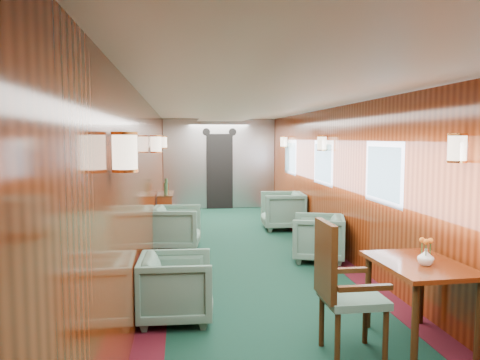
{
  "coord_description": "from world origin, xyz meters",
  "views": [
    {
      "loc": [
        -1.05,
        -6.58,
        1.89
      ],
      "look_at": [
        0.0,
        1.57,
        1.15
      ],
      "focal_mm": 35.0,
      "sensor_mm": 36.0,
      "label": 1
    }
  ],
  "objects_px": {
    "side_chair": "(341,284)",
    "armchair_left_near": "(176,287)",
    "credenza": "(165,214)",
    "dining_table": "(419,276)",
    "armchair_right_far": "(283,211)",
    "armchair_left_far": "(176,228)",
    "armchair_right_near": "(318,238)"
  },
  "relations": [
    {
      "from": "side_chair",
      "to": "armchair_left_near",
      "type": "xyz_separation_m",
      "value": [
        -1.41,
        1.0,
        -0.3
      ]
    },
    {
      "from": "credenza",
      "to": "armchair_left_far",
      "type": "relative_size",
      "value": 1.37
    },
    {
      "from": "armchair_left_far",
      "to": "armchair_left_near",
      "type": "bearing_deg",
      "value": -172.65
    },
    {
      "from": "armchair_left_far",
      "to": "dining_table",
      "type": "bearing_deg",
      "value": -144.16
    },
    {
      "from": "armchair_left_near",
      "to": "armchair_left_far",
      "type": "relative_size",
      "value": 0.94
    },
    {
      "from": "side_chair",
      "to": "armchair_left_near",
      "type": "bearing_deg",
      "value": 144.11
    },
    {
      "from": "armchair_left_far",
      "to": "side_chair",
      "type": "bearing_deg",
      "value": -154.05
    },
    {
      "from": "armchair_left_far",
      "to": "armchair_right_far",
      "type": "distance_m",
      "value": 2.62
    },
    {
      "from": "dining_table",
      "to": "armchair_left_near",
      "type": "distance_m",
      "value": 2.38
    },
    {
      "from": "credenza",
      "to": "armchair_right_near",
      "type": "distance_m",
      "value": 3.23
    },
    {
      "from": "dining_table",
      "to": "armchair_right_far",
      "type": "distance_m",
      "value": 5.5
    },
    {
      "from": "credenza",
      "to": "armchair_left_near",
      "type": "height_order",
      "value": "credenza"
    },
    {
      "from": "dining_table",
      "to": "armchair_left_far",
      "type": "height_order",
      "value": "dining_table"
    },
    {
      "from": "credenza",
      "to": "armchair_left_near",
      "type": "distance_m",
      "value": 4.3
    },
    {
      "from": "side_chair",
      "to": "credenza",
      "type": "bearing_deg",
      "value": 106.63
    },
    {
      "from": "armchair_right_far",
      "to": "dining_table",
      "type": "bearing_deg",
      "value": 3.8
    },
    {
      "from": "dining_table",
      "to": "credenza",
      "type": "bearing_deg",
      "value": 113.18
    },
    {
      "from": "dining_table",
      "to": "armchair_left_near",
      "type": "xyz_separation_m",
      "value": [
        -2.2,
        0.86,
        -0.3
      ]
    },
    {
      "from": "credenza",
      "to": "armchair_right_far",
      "type": "height_order",
      "value": "credenza"
    },
    {
      "from": "credenza",
      "to": "armchair_left_near",
      "type": "relative_size",
      "value": 1.46
    },
    {
      "from": "dining_table",
      "to": "armchair_right_far",
      "type": "height_order",
      "value": "armchair_right_far"
    },
    {
      "from": "armchair_left_near",
      "to": "side_chair",
      "type": "bearing_deg",
      "value": -123.41
    },
    {
      "from": "side_chair",
      "to": "credenza",
      "type": "relative_size",
      "value": 1.07
    },
    {
      "from": "credenza",
      "to": "armchair_right_near",
      "type": "height_order",
      "value": "credenza"
    },
    {
      "from": "dining_table",
      "to": "side_chair",
      "type": "bearing_deg",
      "value": -172.65
    },
    {
      "from": "armchair_right_far",
      "to": "armchair_right_near",
      "type": "bearing_deg",
      "value": 3.37
    },
    {
      "from": "credenza",
      "to": "armchair_right_far",
      "type": "bearing_deg",
      "value": 8.11
    },
    {
      "from": "dining_table",
      "to": "armchair_left_near",
      "type": "height_order",
      "value": "dining_table"
    },
    {
      "from": "armchair_right_near",
      "to": "dining_table",
      "type": "bearing_deg",
      "value": 18.27
    },
    {
      "from": "side_chair",
      "to": "armchair_left_far",
      "type": "distance_m",
      "value": 4.41
    },
    {
      "from": "armchair_left_near",
      "to": "credenza",
      "type": "bearing_deg",
      "value": 4.94
    },
    {
      "from": "side_chair",
      "to": "armchair_left_near",
      "type": "height_order",
      "value": "side_chair"
    }
  ]
}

